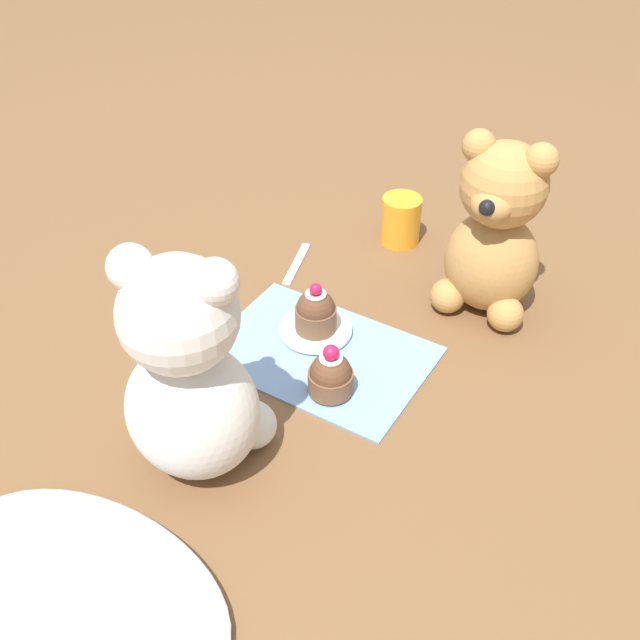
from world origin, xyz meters
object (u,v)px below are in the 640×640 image
(saucer_plate, at_px, (316,329))
(juice_glass, at_px, (401,220))
(cupcake_near_cream_bear, at_px, (331,375))
(teddy_bear_tan, at_px, (495,232))
(teddy_bear_cream, at_px, (190,376))
(cupcake_near_tan_bear, at_px, (316,312))
(teaspoon, at_px, (297,263))

(saucer_plate, distance_m, juice_glass, 0.25)
(cupcake_near_cream_bear, bearing_deg, saucer_plate, -49.20)
(cupcake_near_cream_bear, height_order, saucer_plate, cupcake_near_cream_bear)
(cupcake_near_cream_bear, distance_m, saucer_plate, 0.11)
(teddy_bear_tan, bearing_deg, teddy_bear_cream, -112.98)
(teddy_bear_tan, distance_m, cupcake_near_cream_bear, 0.28)
(cupcake_near_tan_bear, distance_m, teaspoon, 0.16)
(teddy_bear_tan, distance_m, cupcake_near_tan_bear, 0.25)
(teddy_bear_cream, bearing_deg, cupcake_near_tan_bear, -104.35)
(teddy_bear_tan, xyz_separation_m, cupcake_near_cream_bear, (0.09, 0.25, -0.09))
(teddy_bear_cream, xyz_separation_m, teddy_bear_tan, (-0.15, -0.41, -0.01))
(cupcake_near_tan_bear, bearing_deg, juice_glass, -88.21)
(teddy_bear_cream, height_order, teaspoon, teddy_bear_cream)
(cupcake_near_cream_bear, xyz_separation_m, teaspoon, (0.18, -0.20, -0.03))
(cupcake_near_cream_bear, height_order, cupcake_near_tan_bear, cupcake_near_tan_bear)
(saucer_plate, bearing_deg, teddy_bear_tan, -133.11)
(cupcake_near_tan_bear, distance_m, juice_glass, 0.25)
(teaspoon, bearing_deg, teddy_bear_tan, -95.36)
(teddy_bear_cream, height_order, saucer_plate, teddy_bear_cream)
(teddy_bear_tan, bearing_deg, teaspoon, -171.36)
(teaspoon, bearing_deg, saucer_plate, -154.51)
(juice_glass, bearing_deg, teddy_bear_tan, 153.63)
(cupcake_near_cream_bear, distance_m, juice_glass, 0.34)
(saucer_plate, bearing_deg, juice_glass, -88.21)
(teddy_bear_tan, bearing_deg, cupcake_near_tan_bear, -135.34)
(cupcake_near_cream_bear, bearing_deg, teddy_bear_tan, -109.38)
(saucer_plate, xyz_separation_m, teaspoon, (0.11, -0.12, -0.01))
(cupcake_near_tan_bear, xyz_separation_m, teaspoon, (0.11, -0.12, -0.03))
(cupcake_near_cream_bear, height_order, juice_glass, cupcake_near_cream_bear)
(teddy_bear_tan, relative_size, juice_glass, 3.36)
(teddy_bear_tan, height_order, cupcake_near_cream_bear, teddy_bear_tan)
(saucer_plate, bearing_deg, teddy_bear_cream, 91.06)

